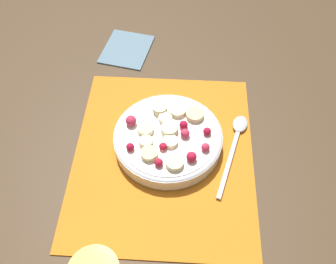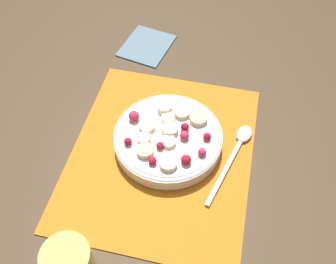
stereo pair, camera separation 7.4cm
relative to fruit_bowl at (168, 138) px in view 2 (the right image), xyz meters
name	(u,v)px [view 2 (the right image)]	position (x,y,z in m)	size (l,w,h in m)	color
ground_plane	(162,155)	(0.03, -0.01, -0.03)	(3.00, 3.00, 0.00)	#4C3823
placemat	(162,154)	(0.03, -0.01, -0.02)	(0.43, 0.36, 0.01)	orange
fruit_bowl	(168,138)	(0.00, 0.00, 0.00)	(0.22, 0.22, 0.05)	silver
spoon	(238,146)	(-0.02, 0.14, -0.02)	(0.21, 0.08, 0.01)	silver
napkin	(147,45)	(-0.29, -0.12, -0.02)	(0.15, 0.14, 0.01)	slate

